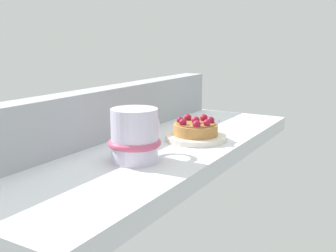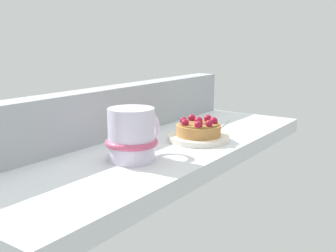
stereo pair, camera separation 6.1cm
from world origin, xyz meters
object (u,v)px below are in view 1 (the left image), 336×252
(raspberry_tart, at_px, (196,128))
(dessert_fork, at_px, (213,125))
(coffee_mug, at_px, (135,136))
(dessert_plate, at_px, (195,138))

(raspberry_tart, distance_m, dessert_fork, 0.15)
(raspberry_tart, height_order, dessert_fork, raspberry_tart)
(raspberry_tart, distance_m, coffee_mug, 0.19)
(dessert_plate, xyz_separation_m, raspberry_tart, (0.00, -0.00, 0.02))
(raspberry_tart, relative_size, dessert_fork, 0.60)
(dessert_plate, xyz_separation_m, dessert_fork, (0.14, 0.02, -0.00))
(dessert_plate, height_order, raspberry_tart, raspberry_tart)
(raspberry_tart, bearing_deg, dessert_plate, 106.48)
(raspberry_tart, xyz_separation_m, dessert_fork, (0.14, 0.02, -0.02))
(raspberry_tart, height_order, coffee_mug, coffee_mug)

